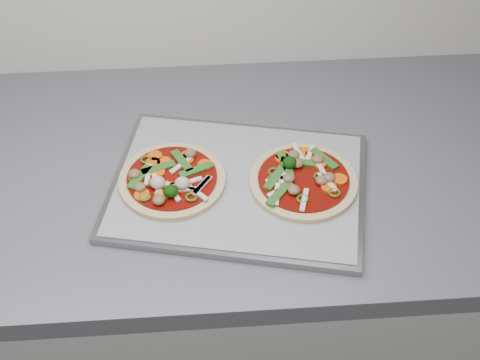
{
  "coord_description": "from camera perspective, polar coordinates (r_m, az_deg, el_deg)",
  "views": [
    {
      "loc": [
        -0.28,
        0.47,
        1.7
      ],
      "look_at": [
        -0.22,
        1.23,
        0.93
      ],
      "focal_mm": 50.0,
      "sensor_mm": 36.0,
      "label": 1
    }
  ],
  "objects": [
    {
      "name": "countertop",
      "position": [
        1.2,
        10.45,
        1.12
      ],
      "size": [
        3.6,
        0.6,
        0.04
      ],
      "primitive_type": "cube",
      "color": "slate",
      "rests_on": "base_cabinet"
    },
    {
      "name": "pizza_left",
      "position": [
        1.1,
        -5.92,
        0.04
      ],
      "size": [
        0.24,
        0.24,
        0.03
      ],
      "rotation": [
        0.0,
        0.0,
        -0.46
      ],
      "color": "tan",
      "rests_on": "parchment"
    },
    {
      "name": "base_cabinet",
      "position": [
        1.54,
        8.27,
        -11.0
      ],
      "size": [
        3.6,
        0.6,
        0.86
      ],
      "primitive_type": "cube",
      "color": "#AFAFAD",
      "rests_on": "ground"
    },
    {
      "name": "baking_tray",
      "position": [
        1.11,
        -0.17,
        -0.55
      ],
      "size": [
        0.47,
        0.39,
        0.01
      ],
      "primitive_type": "cube",
      "rotation": [
        0.0,
        0.0,
        -0.22
      ],
      "color": "gray",
      "rests_on": "countertop"
    },
    {
      "name": "parchment",
      "position": [
        1.1,
        -0.17,
        -0.26
      ],
      "size": [
        0.45,
        0.37,
        0.0
      ],
      "primitive_type": "cube",
      "rotation": [
        0.0,
        0.0,
        -0.22
      ],
      "color": "gray",
      "rests_on": "baking_tray"
    },
    {
      "name": "pizza_right",
      "position": [
        1.1,
        5.38,
        0.12
      ],
      "size": [
        0.2,
        0.2,
        0.03
      ],
      "rotation": [
        0.0,
        0.0,
        0.13
      ],
      "color": "tan",
      "rests_on": "parchment"
    }
  ]
}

